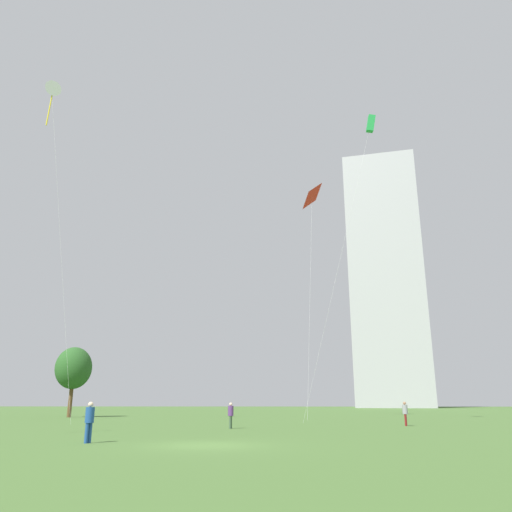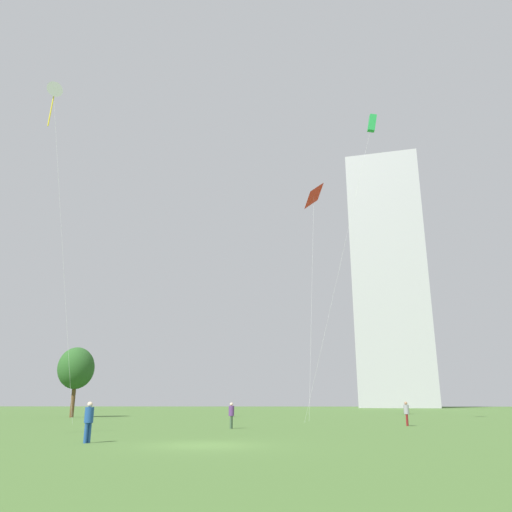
# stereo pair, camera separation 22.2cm
# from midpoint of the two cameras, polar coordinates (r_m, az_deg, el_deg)

# --- Properties ---
(ground) EXTENTS (280.00, 280.00, 0.00)m
(ground) POSITION_cam_midpoint_polar(r_m,az_deg,el_deg) (21.05, -6.00, -20.62)
(ground) COLOR #476B30
(person_standing_1) EXTENTS (0.36, 0.36, 1.62)m
(person_standing_1) POSITION_cam_midpoint_polar(r_m,az_deg,el_deg) (38.12, 16.42, -16.62)
(person_standing_1) COLOR maroon
(person_standing_1) RESTS_ON ground
(person_standing_2) EXTENTS (0.35, 0.35, 1.57)m
(person_standing_2) POSITION_cam_midpoint_polar(r_m,az_deg,el_deg) (33.21, -3.10, -17.44)
(person_standing_2) COLOR #3F593F
(person_standing_2) RESTS_ON ground
(person_standing_3) EXTENTS (0.36, 0.36, 1.64)m
(person_standing_3) POSITION_cam_midpoint_polar(r_m,az_deg,el_deg) (23.05, -18.67, -17.15)
(person_standing_3) COLOR #1E478C
(person_standing_3) RESTS_ON ground
(kite_flying_0) EXTENTS (2.72, 7.33, 24.93)m
(kite_flying_0) POSITION_cam_midpoint_polar(r_m,az_deg,el_deg) (57.22, 6.24, 6.71)
(kite_flying_0) COLOR silver
(kite_flying_0) RESTS_ON ground
(kite_flying_2) EXTENTS (5.49, 1.77, 29.24)m
(kite_flying_2) POSITION_cam_midpoint_polar(r_m,az_deg,el_deg) (50.82, -22.31, 16.97)
(kite_flying_2) COLOR silver
(kite_flying_2) RESTS_ON ground
(kite_flying_3) EXTENTS (7.12, 2.12, 26.63)m
(kite_flying_3) POSITION_cam_midpoint_polar(r_m,az_deg,el_deg) (48.00, 12.75, 14.36)
(kite_flying_3) COLOR silver
(kite_flying_3) RESTS_ON ground
(park_tree_0) EXTENTS (3.85, 3.85, 7.32)m
(park_tree_0) POSITION_cam_midpoint_polar(r_m,az_deg,el_deg) (59.04, -20.12, -11.88)
(park_tree_0) COLOR brown
(park_tree_0) RESTS_ON ground
(distant_highrise_0) EXTENTS (23.86, 28.28, 66.87)m
(distant_highrise_0) POSITION_cam_midpoint_polar(r_m,az_deg,el_deg) (144.26, 14.53, -2.89)
(distant_highrise_0) COLOR #A8A8AD
(distant_highrise_0) RESTS_ON ground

